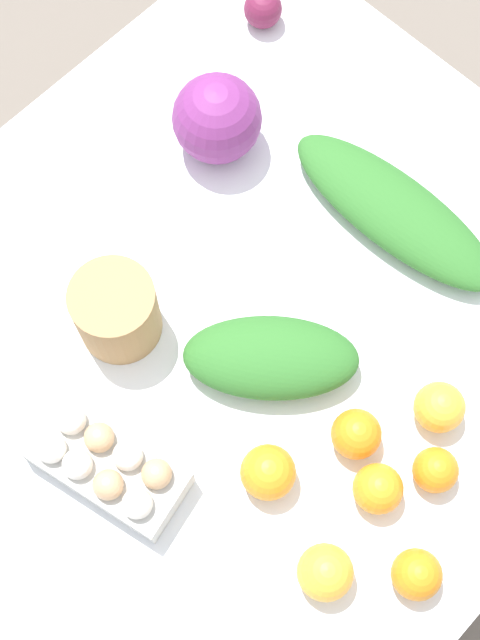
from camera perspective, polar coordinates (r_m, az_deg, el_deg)
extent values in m
plane|color=#70665B|center=(2.10, 0.00, -7.07)|extent=(8.00, 8.00, 0.00)
cube|color=silver|center=(1.41, 0.00, -0.49)|extent=(1.21, 1.09, 0.03)
cylinder|color=tan|center=(2.08, 0.97, 15.20)|extent=(0.06, 0.06, 0.70)
sphere|color=#7A2D75|center=(1.48, -1.48, 12.76)|extent=(0.15, 0.15, 0.15)
cube|color=#B7B7B2|center=(1.32, -8.46, -9.27)|extent=(0.15, 0.25, 0.06)
sphere|color=tan|center=(1.27, -5.36, -9.78)|extent=(0.04, 0.04, 0.04)
sphere|color=white|center=(1.28, -7.20, -8.61)|extent=(0.04, 0.04, 0.04)
sphere|color=tan|center=(1.29, -9.00, -7.44)|extent=(0.04, 0.04, 0.04)
sphere|color=white|center=(1.30, -10.76, -6.29)|extent=(0.04, 0.04, 0.04)
sphere|color=white|center=(1.27, -6.60, -11.59)|extent=(0.04, 0.04, 0.04)
sphere|color=tan|center=(1.28, -8.44, -10.39)|extent=(0.04, 0.04, 0.04)
sphere|color=white|center=(1.29, -10.24, -9.20)|extent=(0.04, 0.04, 0.04)
sphere|color=white|center=(1.30, -12.00, -8.02)|extent=(0.04, 0.04, 0.04)
cylinder|color=#A87F51|center=(1.35, -7.92, 0.55)|extent=(0.13, 0.13, 0.13)
ellipsoid|color=#2D6B28|center=(1.46, 9.84, 6.90)|extent=(0.14, 0.40, 0.06)
ellipsoid|color=#2D6B28|center=(1.34, 1.99, -2.43)|extent=(0.28, 0.29, 0.08)
sphere|color=maroon|center=(1.66, 1.48, 19.29)|extent=(0.07, 0.07, 0.07)
sphere|color=orange|center=(1.31, 8.82, -10.62)|extent=(0.07, 0.07, 0.07)
sphere|color=#F9A833|center=(1.29, 5.48, -15.78)|extent=(0.08, 0.08, 0.08)
sphere|color=orange|center=(1.32, 7.45, -7.25)|extent=(0.07, 0.07, 0.07)
sphere|color=orange|center=(1.30, 1.81, -9.72)|extent=(0.08, 0.08, 0.08)
sphere|color=orange|center=(1.31, 11.23, -15.68)|extent=(0.07, 0.07, 0.07)
sphere|color=#F9A833|center=(1.35, 12.64, -5.47)|extent=(0.08, 0.08, 0.08)
sphere|color=orange|center=(1.34, 12.40, -9.36)|extent=(0.07, 0.07, 0.07)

